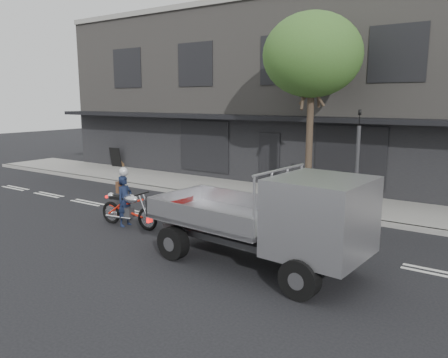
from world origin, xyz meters
TOP-DOWN VIEW (x-y plane):
  - ground at (0.00, 0.00)m, footprint 80.00×80.00m
  - sidewalk at (0.00, 4.70)m, footprint 32.00×3.20m
  - kerb at (0.00, 3.10)m, footprint 32.00×0.20m
  - building_main at (0.00, 11.30)m, footprint 26.00×10.00m
  - street_tree at (2.20, 4.20)m, footprint 3.40×3.40m
  - traffic_light_pole at (4.20, 3.35)m, footprint 0.12×0.12m
  - motorcycle at (-1.20, -1.31)m, footprint 2.16×0.63m
  - rider at (-1.35, -1.31)m, footprint 0.41×0.59m
  - flatbed_ute at (4.68, -1.97)m, footprint 5.23×2.46m
  - construction_barrier at (2.14, 4.41)m, footprint 1.65×0.87m
  - sandwich_board at (-9.87, 6.00)m, footprint 0.72×0.53m

SIDE VIEW (x-z plane):
  - ground at x=0.00m, z-range 0.00..0.00m
  - sidewalk at x=0.00m, z-range 0.00..0.15m
  - kerb at x=0.00m, z-range 0.00..0.15m
  - motorcycle at x=-1.20m, z-range 0.02..1.13m
  - construction_barrier at x=2.14m, z-range 0.15..1.03m
  - sandwich_board at x=-9.87m, z-range 0.15..1.21m
  - rider at x=-1.35m, z-range 0.00..1.55m
  - flatbed_ute at x=4.68m, z-range 0.17..2.53m
  - traffic_light_pole at x=4.20m, z-range -0.10..3.40m
  - building_main at x=0.00m, z-range 0.00..8.00m
  - street_tree at x=2.20m, z-range 1.90..8.65m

